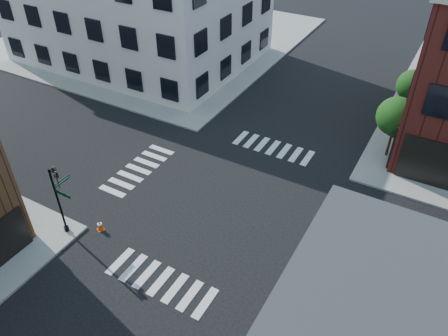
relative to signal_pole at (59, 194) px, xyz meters
The scene contains 8 objects.
ground 9.90m from the signal_pole, 44.81° to the left, with size 120.00×120.00×0.00m, color black.
sidewalk_nw 31.27m from the signal_pole, 117.29° to the left, with size 30.00×30.00×0.15m, color gray.
building_nw 25.92m from the signal_pole, 118.43° to the left, with size 22.00×16.00×11.00m, color silver.
tree_near 21.94m from the signal_pole, 49.38° to the left, with size 2.69×2.69×4.49m.
tree_far 26.78m from the signal_pole, 57.77° to the left, with size 2.43×2.43×4.07m.
signal_pole is the anchor object (origin of this frame).
box_truck 19.63m from the signal_pole, 12.05° to the left, with size 7.27×2.95×3.22m.
traffic_cone 3.07m from the signal_pole, 33.65° to the left, with size 0.50×0.50×0.70m.
Camera 1 is at (9.95, -17.92, 18.29)m, focal length 35.00 mm.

